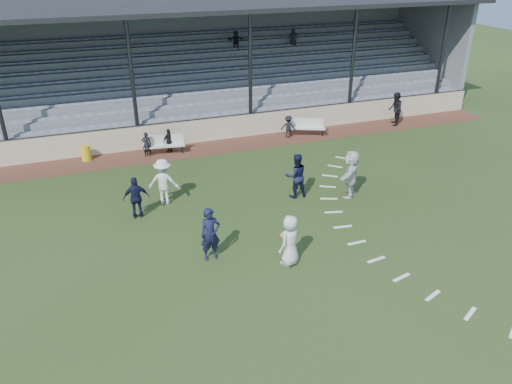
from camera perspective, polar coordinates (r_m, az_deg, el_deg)
The scene contains 19 objects.
ground at distance 16.74m, azimuth 2.94°, elevation -7.59°, with size 90.00×90.00×0.00m, color #293C18.
cinder_track at distance 25.64m, azimuth -6.12°, elevation 4.93°, with size 34.00×2.00×0.02m, color #522C21.
retaining_wall at distance 26.40m, azimuth -6.75°, elevation 6.90°, with size 34.00×0.18×1.20m, color beige.
bench_left at distance 25.12m, azimuth -10.50°, elevation 5.57°, with size 2.04×0.76×0.95m.
bench_right at distance 27.32m, azimuth 5.71°, elevation 7.60°, with size 2.00×1.22×0.95m.
trash_bin at distance 25.33m, azimuth -18.85°, elevation 4.24°, with size 0.46×0.46×0.73m, color gold.
football at distance 17.79m, azimuth 3.04°, elevation -4.96°, with size 0.20×0.20×0.20m, color #EC560D.
player_white_lead at distance 16.05m, azimuth 3.90°, elevation -5.54°, with size 0.86×0.56×1.75m, color silver.
player_navy_lead at distance 16.31m, azimuth -5.23°, elevation -4.83°, with size 0.67×0.44×1.85m, color #121633.
player_navy_mid at distance 20.32m, azimuth 4.59°, elevation 1.88°, with size 0.91×0.71×1.87m, color #121633.
player_white_wing at distance 20.06m, azimuth -10.52°, elevation 1.17°, with size 1.22×0.70×1.89m, color silver.
player_navy_wing at distance 19.25m, azimuth -13.52°, elevation -0.64°, with size 0.97×0.41×1.66m, color #121633.
player_white_back at distance 20.66m, azimuth 10.79°, elevation 2.09°, with size 1.85×0.59×2.00m, color silver.
official at distance 29.77m, azimuth 15.62°, elevation 9.12°, with size 0.92×0.71×1.88m, color black.
sub_left_near at distance 24.91m, azimuth -12.40°, elevation 5.35°, with size 0.45×0.30×1.24m, color black.
sub_left_far at distance 25.22m, azimuth -9.88°, elevation 5.81°, with size 0.71×0.30×1.22m, color black.
sub_right at distance 26.89m, azimuth 3.71°, elevation 7.46°, with size 0.78×0.45×1.21m, color black.
grandstand at distance 30.37m, azimuth -9.08°, elevation 12.52°, with size 34.60×9.00×6.61m.
penalty_arc at distance 18.51m, azimuth 14.85°, elevation -4.90°, with size 3.89×14.63×0.01m.
Camera 1 is at (-5.51, -12.73, 9.38)m, focal length 35.00 mm.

